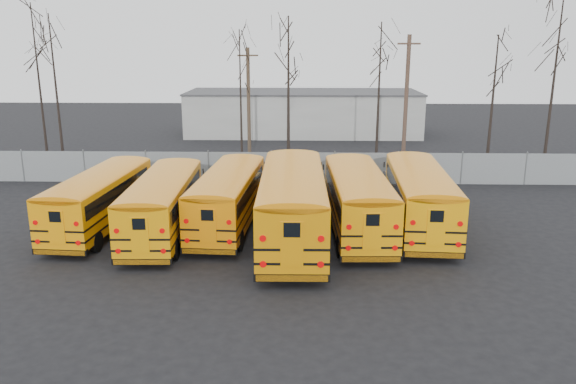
{
  "coord_description": "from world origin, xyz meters",
  "views": [
    {
      "loc": [
        1.96,
        -22.75,
        8.74
      ],
      "look_at": [
        1.27,
        3.84,
        1.6
      ],
      "focal_mm": 35.0,
      "sensor_mm": 36.0,
      "label": 1
    }
  ],
  "objects_px": {
    "utility_pole_right": "(406,101)",
    "bus_b": "(164,199)",
    "bus_f": "(419,193)",
    "utility_pole_left": "(249,105)",
    "bus_e": "(357,195)",
    "bus_d": "(293,199)",
    "bus_a": "(101,195)",
    "bus_c": "(229,193)"
  },
  "relations": [
    {
      "from": "utility_pole_right",
      "to": "bus_b",
      "type": "bearing_deg",
      "value": -143.44
    },
    {
      "from": "bus_d",
      "to": "bus_e",
      "type": "bearing_deg",
      "value": 24.64
    },
    {
      "from": "bus_e",
      "to": "bus_b",
      "type": "bearing_deg",
      "value": -177.47
    },
    {
      "from": "bus_f",
      "to": "bus_c",
      "type": "bearing_deg",
      "value": -176.64
    },
    {
      "from": "bus_a",
      "to": "bus_e",
      "type": "height_order",
      "value": "bus_e"
    },
    {
      "from": "bus_b",
      "to": "bus_c",
      "type": "distance_m",
      "value": 3.11
    },
    {
      "from": "bus_c",
      "to": "bus_d",
      "type": "bearing_deg",
      "value": -28.34
    },
    {
      "from": "utility_pole_left",
      "to": "bus_a",
      "type": "bearing_deg",
      "value": -122.58
    },
    {
      "from": "bus_d",
      "to": "utility_pole_left",
      "type": "bearing_deg",
      "value": 101.05
    },
    {
      "from": "bus_a",
      "to": "bus_c",
      "type": "bearing_deg",
      "value": 6.94
    },
    {
      "from": "bus_b",
      "to": "utility_pole_right",
      "type": "xyz_separation_m",
      "value": [
        13.66,
        15.0,
        3.06
      ]
    },
    {
      "from": "bus_a",
      "to": "utility_pole_left",
      "type": "xyz_separation_m",
      "value": [
        5.7,
        15.19,
        2.65
      ]
    },
    {
      "from": "bus_b",
      "to": "bus_c",
      "type": "height_order",
      "value": "bus_c"
    },
    {
      "from": "bus_e",
      "to": "bus_c",
      "type": "bearing_deg",
      "value": 173.49
    },
    {
      "from": "bus_e",
      "to": "bus_f",
      "type": "height_order",
      "value": "bus_f"
    },
    {
      "from": "bus_a",
      "to": "bus_c",
      "type": "distance_m",
      "value": 6.11
    },
    {
      "from": "bus_b",
      "to": "utility_pole_left",
      "type": "height_order",
      "value": "utility_pole_left"
    },
    {
      "from": "bus_d",
      "to": "bus_f",
      "type": "distance_m",
      "value": 6.34
    },
    {
      "from": "bus_b",
      "to": "bus_c",
      "type": "bearing_deg",
      "value": 20.48
    },
    {
      "from": "bus_d",
      "to": "bus_c",
      "type": "bearing_deg",
      "value": 147.25
    },
    {
      "from": "bus_f",
      "to": "utility_pole_left",
      "type": "distance_m",
      "value": 17.81
    },
    {
      "from": "bus_b",
      "to": "bus_d",
      "type": "height_order",
      "value": "bus_d"
    },
    {
      "from": "bus_f",
      "to": "bus_a",
      "type": "bearing_deg",
      "value": -175.44
    },
    {
      "from": "bus_a",
      "to": "bus_f",
      "type": "xyz_separation_m",
      "value": [
        15.23,
        0.36,
        0.12
      ]
    },
    {
      "from": "bus_f",
      "to": "utility_pole_left",
      "type": "height_order",
      "value": "utility_pole_left"
    },
    {
      "from": "bus_d",
      "to": "bus_f",
      "type": "xyz_separation_m",
      "value": [
        6.02,
        1.96,
        -0.21
      ]
    },
    {
      "from": "bus_c",
      "to": "bus_e",
      "type": "height_order",
      "value": "bus_e"
    },
    {
      "from": "bus_d",
      "to": "utility_pole_right",
      "type": "height_order",
      "value": "utility_pole_right"
    },
    {
      "from": "bus_a",
      "to": "bus_d",
      "type": "bearing_deg",
      "value": -6.1
    },
    {
      "from": "bus_b",
      "to": "utility_pole_left",
      "type": "xyz_separation_m",
      "value": [
        2.48,
        16.04,
        2.61
      ]
    },
    {
      "from": "bus_c",
      "to": "bus_e",
      "type": "relative_size",
      "value": 0.96
    },
    {
      "from": "bus_b",
      "to": "bus_e",
      "type": "distance_m",
      "value": 9.03
    },
    {
      "from": "bus_f",
      "to": "bus_b",
      "type": "bearing_deg",
      "value": -171.04
    },
    {
      "from": "bus_b",
      "to": "bus_c",
      "type": "xyz_separation_m",
      "value": [
        2.88,
        1.18,
        0.0
      ]
    },
    {
      "from": "bus_a",
      "to": "bus_d",
      "type": "relative_size",
      "value": 0.84
    },
    {
      "from": "bus_a",
      "to": "bus_b",
      "type": "height_order",
      "value": "bus_b"
    },
    {
      "from": "bus_c",
      "to": "utility_pole_right",
      "type": "relative_size",
      "value": 1.12
    },
    {
      "from": "bus_c",
      "to": "bus_e",
      "type": "xyz_separation_m",
      "value": [
        6.12,
        -0.51,
        0.07
      ]
    },
    {
      "from": "bus_e",
      "to": "bus_d",
      "type": "bearing_deg",
      "value": -156.38
    },
    {
      "from": "utility_pole_left",
      "to": "utility_pole_right",
      "type": "relative_size",
      "value": 0.91
    },
    {
      "from": "bus_d",
      "to": "bus_f",
      "type": "height_order",
      "value": "bus_d"
    },
    {
      "from": "bus_f",
      "to": "utility_pole_left",
      "type": "relative_size",
      "value": 1.3
    }
  ]
}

